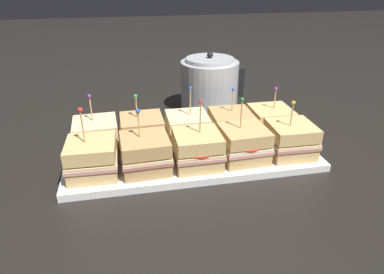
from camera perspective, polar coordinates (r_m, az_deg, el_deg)
ground_plane at (r=0.89m, az=0.00°, el=-3.50°), size 6.00×6.00×0.00m
serving_platter at (r=0.88m, az=0.00°, el=-2.99°), size 0.62×0.26×0.02m
sandwich_front_far_left at (r=0.80m, az=-16.29°, el=-3.41°), size 0.12×0.12×0.16m
sandwich_front_left at (r=0.79m, az=-7.76°, el=-2.76°), size 0.12×0.12×0.15m
sandwich_front_center at (r=0.80m, az=1.05°, el=-2.04°), size 0.11×0.11×0.16m
sandwich_front_right at (r=0.84m, az=8.58°, el=-1.10°), size 0.12×0.12×0.16m
sandwich_front_far_right at (r=0.88m, az=16.08°, el=-0.39°), size 0.11×0.11×0.14m
sandwich_back_far_left at (r=0.90m, az=-15.67°, el=0.16°), size 0.12×0.12×0.15m
sandwich_back_left at (r=0.90m, az=-8.28°, el=0.85°), size 0.11×0.11×0.14m
sandwich_back_center at (r=0.91m, az=-0.83°, el=1.43°), size 0.11×0.11×0.15m
sandwich_back_right at (r=0.94m, az=6.45°, el=1.98°), size 0.12×0.12×0.14m
sandwich_back_far_right at (r=0.98m, az=12.92°, el=2.57°), size 0.11×0.11×0.14m
kettle_steel at (r=1.17m, az=2.95°, el=8.65°), size 0.21×0.19×0.20m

